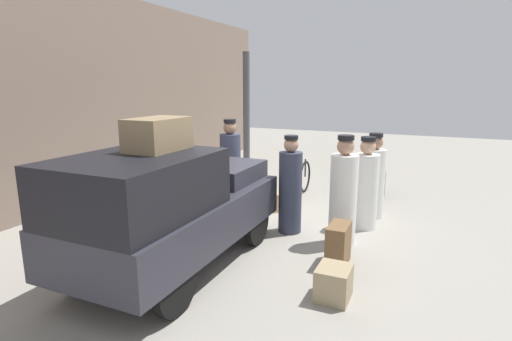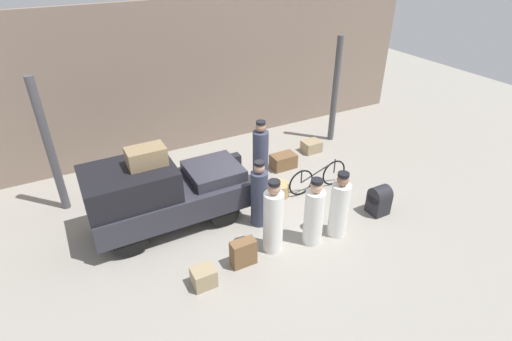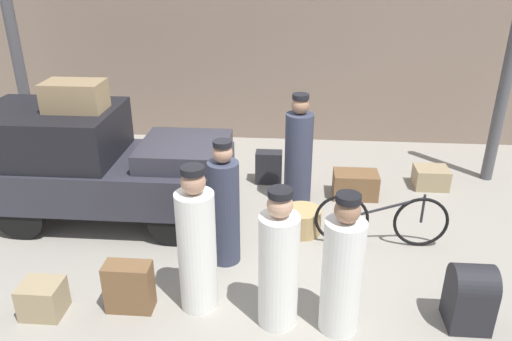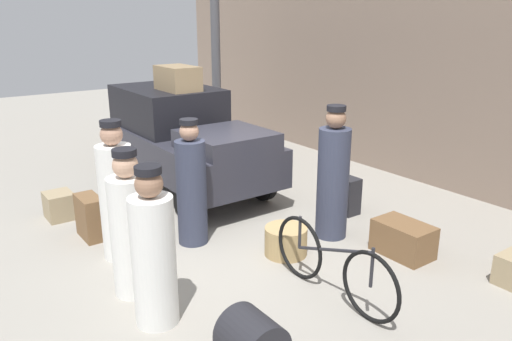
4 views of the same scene
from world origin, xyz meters
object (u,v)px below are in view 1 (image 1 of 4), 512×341
truck (170,206)px  suitcase_tan_flat (237,184)px  bicycle (298,181)px  wicker_basket (270,201)px  trunk_on_truck_roof (158,134)px  suitcase_small_leather (374,181)px  trunk_umber_medium (244,172)px  porter_standing_middle (230,167)px  porter_lifting_near_truck (373,180)px  suitcase_black_upright (334,283)px  porter_carrying_trunk (343,196)px  conductor_in_dark_uniform (366,187)px  trunk_wicker_pale (187,194)px  porter_with_bicycle (290,189)px  trunk_large_brown (338,245)px

truck → suitcase_tan_flat: size_ratio=4.89×
bicycle → suitcase_tan_flat: size_ratio=2.51×
wicker_basket → trunk_on_truck_roof: 3.66m
suitcase_small_leather → trunk_on_truck_roof: (-5.01, 2.03, 1.52)m
truck → bicycle: size_ratio=1.95×
wicker_basket → trunk_umber_medium: (2.21, 1.66, -0.01)m
wicker_basket → trunk_umber_medium: 2.77m
porter_standing_middle → porter_lifting_near_truck: (0.46, -2.83, -0.10)m
suitcase_black_upright → trunk_on_truck_roof: (-0.31, 2.23, 1.71)m
porter_carrying_trunk → porter_standing_middle: porter_standing_middle is taller
suitcase_tan_flat → conductor_in_dark_uniform: bearing=-110.3°
porter_carrying_trunk → trunk_wicker_pale: bearing=79.7°
porter_with_bicycle → suitcase_tan_flat: (1.90, 1.98, -0.55)m
porter_carrying_trunk → trunk_on_truck_roof: bearing=136.3°
suitcase_tan_flat → trunk_on_truck_roof: (-4.10, -0.98, 1.69)m
porter_with_bicycle → trunk_large_brown: (-0.95, -1.06, -0.47)m
suitcase_tan_flat → porter_with_bicycle: bearing=-133.7°
porter_with_bicycle → porter_standing_middle: size_ratio=0.93×
truck → suitcase_black_upright: size_ratio=7.87×
bicycle → suitcase_tan_flat: bearing=97.5°
truck → porter_with_bicycle: (2.04, -1.00, -0.15)m
wicker_basket → porter_standing_middle: 1.08m
bicycle → porter_standing_middle: (-1.15, 1.11, 0.45)m
truck → trunk_large_brown: bearing=-62.2°
wicker_basket → bicycle: bearing=-12.6°
conductor_in_dark_uniform → suitcase_black_upright: conductor_in_dark_uniform is taller
porter_lifting_near_truck → wicker_basket: bearing=101.1°
bicycle → conductor_in_dark_uniform: size_ratio=1.11×
porter_carrying_trunk → trunk_wicker_pale: size_ratio=3.08×
porter_lifting_near_truck → suitcase_black_upright: 3.34m
suitcase_black_upright → porter_with_bicycle: bearing=32.7°
wicker_basket → trunk_umber_medium: size_ratio=0.97×
porter_standing_middle → suitcase_black_upright: size_ratio=4.05×
suitcase_black_upright → suitcase_small_leather: size_ratio=0.60×
trunk_large_brown → porter_with_bicycle: bearing=48.1°
porter_with_bicycle → suitcase_small_leather: size_ratio=2.24×
suitcase_tan_flat → trunk_large_brown: size_ratio=1.22×
trunk_umber_medium → suitcase_black_upright: size_ratio=1.24×
trunk_umber_medium → suitcase_small_leather: (-0.43, -3.47, 0.21)m
suitcase_black_upright → trunk_umber_medium: bearing=35.5°
bicycle → truck: bearing=173.6°
porter_carrying_trunk → trunk_umber_medium: bearing=44.9°
suitcase_small_leather → porter_lifting_near_truck: bearing=-173.5°
wicker_basket → suitcase_tan_flat: bearing=53.8°
porter_with_bicycle → suitcase_tan_flat: size_ratio=2.33×
porter_standing_middle → trunk_umber_medium: size_ratio=3.26×
suitcase_black_upright → suitcase_small_leather: 4.71m
truck → wicker_basket: size_ratio=6.54×
trunk_umber_medium → porter_with_bicycle: bearing=-142.9°
truck → porter_carrying_trunk: bearing=-46.2°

